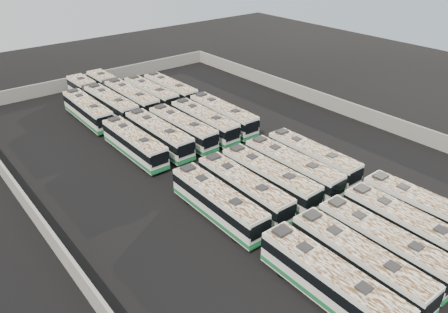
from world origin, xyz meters
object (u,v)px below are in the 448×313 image
Objects in this scene: bus_midfront_left at (244,189)px; bus_front_center at (383,244)px; bus_front_right at (408,228)px; bus_midfront_center at (269,178)px; bus_midback_far_right at (223,115)px; bus_back_far_right at (170,90)px; bus_midfront_far_right at (312,158)px; bus_front_far_right at (427,213)px; bus_midback_left at (159,135)px; bus_midback_far_left at (134,143)px; bus_back_right at (151,94)px; bus_front_far_left at (330,282)px; bus_midback_right at (204,122)px; bus_midfront_far_left at (218,202)px; bus_midfront_right at (292,168)px; bus_back_center at (121,93)px; bus_back_left at (101,98)px; bus_midback_center at (182,128)px; bus_front_left at (359,262)px.

bus_front_center is at bearing -74.97° from bus_midfront_left.
bus_front_right is 1.00× the size of bus_midfront_center.
bus_back_far_right is (0.03, 13.44, -0.06)m from bus_midback_far_right.
bus_midfront_left is 1.02× the size of bus_midfront_far_right.
bus_front_far_right is 1.01× the size of bus_midback_left.
bus_back_right is at bearing 52.75° from bus_midback_far_left.
bus_front_far_left is 32.81m from bus_midback_far_right.
bus_front_right is 1.01× the size of bus_back_right.
bus_front_far_right is (13.89, 0.03, -0.01)m from bus_front_far_left.
bus_front_right is at bearing -89.93° from bus_midback_right.
bus_front_center is 1.01× the size of bus_midfront_far_right.
bus_midfront_left is at bearing 126.03° from bus_front_far_right.
bus_midfront_far_left is 1.02× the size of bus_back_far_right.
bus_midfront_left is 0.98× the size of bus_midfront_right.
bus_front_right is 46.91m from bus_back_center.
bus_front_right is 31.66m from bus_midback_far_left.
bus_midback_left is 1.00× the size of bus_midback_far_right.
bus_midfront_center reaches higher than bus_midback_far_left.
bus_midfront_far_right is 0.97× the size of bus_midback_far_right.
bus_front_center is at bearing -86.83° from bus_back_left.
bus_midfront_center is at bearing -102.25° from bus_midback_right.
bus_midback_right is 1.02× the size of bus_back_far_right.
bus_back_center is (6.90, 33.19, 0.05)m from bus_midfront_far_left.
bus_front_center is 0.99× the size of bus_front_right.
bus_back_far_right is at bearing 75.84° from bus_midfront_center.
bus_midfront_center is 3.42m from bus_midfront_right.
bus_midback_center is 6.79m from bus_midback_far_right.
bus_midback_right is 0.63× the size of bus_back_center.
bus_midfront_far_right is 0.62× the size of bus_back_center.
bus_midfront_center reaches higher than bus_back_right.
bus_front_far_right is 43.19m from bus_back_far_right.
bus_midfront_far_right is (13.81, 0.24, -0.02)m from bus_midfront_far_left.
bus_front_right is 1.02× the size of bus_midback_center.
bus_midfront_far_right is at bearing -78.43° from bus_back_center.
bus_midback_left is 16.87m from bus_back_far_right.
bus_midfront_far_left is (-10.34, 13.60, -0.02)m from bus_front_right.
bus_midback_center is at bearing 88.64° from bus_midfront_center.
bus_back_right is at bearing 104.86° from bus_midback_far_right.
bus_front_center is 0.63× the size of bus_back_left.
bus_midfront_far_right is 0.63× the size of bus_back_left.
bus_midfront_far_left is 0.63× the size of bus_back_left.
bus_front_left reaches higher than bus_front_right.
bus_front_left is 0.65× the size of bus_back_left.
bus_back_left is (3.47, 16.71, 0.05)m from bus_midback_far_left.
bus_front_right is at bearing -95.62° from bus_midback_far_right.
bus_front_far_left is at bearing -104.63° from bus_back_right.
bus_front_left reaches higher than bus_back_right.
bus_front_left is at bearing -178.44° from bus_front_center.
bus_midback_right is at bearing 58.03° from bus_midfront_far_left.
bus_front_center is at bearing -95.78° from bus_back_right.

